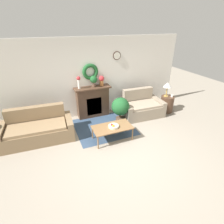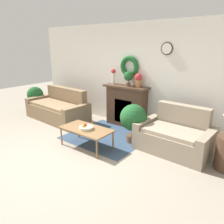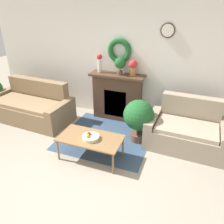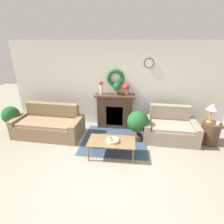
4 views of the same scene
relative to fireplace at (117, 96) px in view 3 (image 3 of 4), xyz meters
The scene contains 12 objects.
ground_plane 2.55m from the fireplace, 88.81° to the right, with size 16.00×16.00×0.00m, color gray.
floor_rug 1.06m from the fireplace, 84.99° to the right, with size 1.83×1.70×0.01m.
wall_back 0.83m from the fireplace, 75.82° to the left, with size 6.80×0.19×2.70m.
fireplace is the anchor object (origin of this frame).
couch_left 2.08m from the fireplace, 157.98° to the right, with size 2.03×1.04×0.91m.
loveseat_right 1.77m from the fireplace, 19.81° to the right, with size 1.53×1.01×0.92m.
coffee_table 1.64m from the fireplace, 87.24° to the right, with size 1.13×0.60×0.43m.
fruit_bowl 1.67m from the fireplace, 86.56° to the right, with size 0.30×0.30×0.11m.
vase_on_mantel_left 0.90m from the fireplace, behind, with size 0.13×0.13×0.41m.
vase_on_mantel_right 0.83m from the fireplace, ahead, with size 0.19×0.19×0.35m.
potted_plant_on_mantel 0.80m from the fireplace, 12.91° to the right, with size 0.25×0.25×0.38m.
potted_plant_floor_by_loveseat 1.06m from the fireplace, 47.24° to the right, with size 0.60×0.60×0.88m.
Camera 3 is at (1.53, -2.02, 2.55)m, focal length 35.00 mm.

